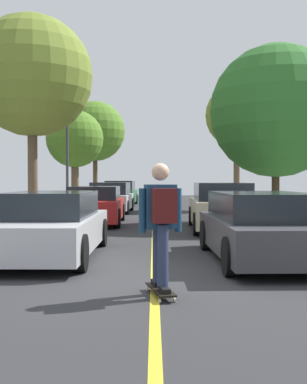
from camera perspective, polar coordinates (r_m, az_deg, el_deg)
ground at (r=7.42m, az=-0.04°, el=-10.51°), size 80.00×80.00×0.00m
center_line at (r=11.36m, az=-0.08°, el=-6.31°), size 0.12×39.20×0.01m
parked_car_left_nearest at (r=9.63m, az=-12.43°, el=-3.95°), size 1.89×4.49×1.30m
parked_car_left_near at (r=16.55m, az=-7.25°, el=-1.63°), size 1.98×4.26×1.32m
parked_car_left_far at (r=22.51m, az=-5.36°, el=-0.68°), size 2.08×4.21×1.42m
parked_car_left_farthest at (r=28.93m, az=-4.20°, el=-0.17°), size 2.05×4.66×1.49m
parked_car_right_nearest at (r=9.24m, az=12.83°, el=-4.07°), size 2.05×4.32×1.30m
parked_car_right_near at (r=14.63m, az=7.99°, el=-1.77°), size 1.97×4.44×1.45m
street_tree_left_nearest at (r=17.43m, az=-14.62°, el=13.37°), size 4.21×4.21×7.13m
street_tree_left_near at (r=25.87m, az=-9.64°, el=6.28°), size 3.08×3.08×5.16m
street_tree_left_far at (r=34.69m, az=-7.22°, el=7.28°), size 4.33×4.33×7.10m
street_tree_right_nearest at (r=17.16m, az=14.43°, el=9.41°), size 4.60×4.60×6.09m
street_tree_right_near at (r=24.76m, az=9.88°, el=9.03°), size 3.22×3.22×6.31m
streetlamp at (r=21.15m, az=-10.55°, el=6.08°), size 0.36×0.24×5.42m
skateboard at (r=6.37m, az=0.68°, el=-11.71°), size 0.41×0.87×0.10m
skateboarder at (r=6.19m, az=0.76°, el=-3.16°), size 0.58×0.70×1.66m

